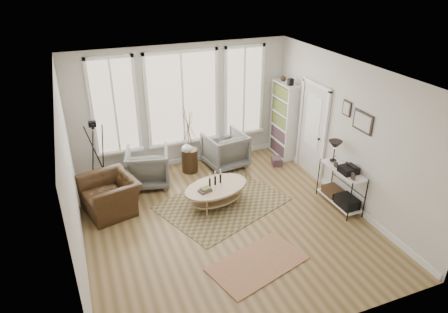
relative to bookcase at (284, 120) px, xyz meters
name	(u,v)px	position (x,y,z in m)	size (l,w,h in m)	color
room	(226,155)	(-2.42, -2.20, 0.47)	(5.50, 5.54, 2.90)	olive
bay_window	(183,100)	(-2.44, 0.49, 0.65)	(4.14, 0.12, 2.24)	#D7BA8B
door	(313,128)	(0.13, -1.08, 0.17)	(0.09, 1.06, 2.22)	silver
bookcase	(284,120)	(0.00, 0.00, 0.00)	(0.31, 0.85, 2.06)	white
low_shelf	(341,184)	(-0.06, -2.52, -0.44)	(0.38, 1.08, 1.30)	white
wall_art	(358,118)	(0.14, -2.49, 0.92)	(0.04, 0.88, 0.44)	black
rug_main	(222,203)	(-2.26, -1.58, -0.95)	(2.42, 1.81, 0.01)	brown
rug_runner	(258,263)	(-2.37, -3.52, -0.94)	(1.60, 0.89, 0.01)	maroon
coffee_table	(216,190)	(-2.40, -1.58, -0.61)	(1.57, 1.21, 0.64)	tan
armchair_left	(148,167)	(-3.50, -0.23, -0.53)	(0.91, 0.93, 0.85)	slate
armchair_right	(225,150)	(-1.59, -0.04, -0.53)	(0.91, 0.93, 0.85)	slate
side_table	(189,142)	(-2.47, 0.01, -0.19)	(0.38, 0.38, 1.59)	#3A2514
vase	(187,147)	(-2.55, -0.09, -0.27)	(0.23, 0.23, 0.24)	silver
accent_chair	(110,195)	(-4.43, -1.00, -0.60)	(0.96, 1.10, 0.71)	#3A2514
tripod_camera	(98,158)	(-4.52, -0.01, -0.23)	(0.55, 0.55, 1.57)	black
book_stack_near	(277,161)	(-0.39, -0.46, -0.86)	(0.23, 0.29, 0.19)	brown
book_stack_far	(277,163)	(-0.39, -0.49, -0.89)	(0.17, 0.22, 0.14)	brown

